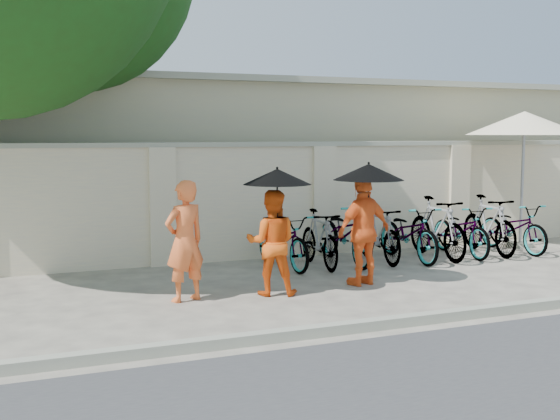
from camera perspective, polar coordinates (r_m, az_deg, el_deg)
name	(u,v)px	position (r m, az deg, el deg)	size (l,w,h in m)	color
ground	(289,300)	(9.51, 0.70, -7.31)	(80.00, 80.00, 0.00)	#ABA28E
kerb	(348,327)	(8.01, 5.54, -9.48)	(40.00, 0.16, 0.12)	gray
compound_wall	(270,202)	(12.65, -0.82, 0.66)	(20.00, 0.30, 2.00)	beige
building_behind	(250,160)	(16.51, -2.45, 4.05)	(14.00, 6.00, 3.20)	tan
monk_left	(185,241)	(9.39, -7.75, -2.51)	(0.59, 0.39, 1.62)	orange
monk_center	(272,243)	(9.67, -0.68, -2.66)	(0.71, 0.55, 1.46)	#EB5511
parasol_center	(277,177)	(9.52, -0.23, 2.72)	(0.94, 0.94, 0.92)	black
monk_right	(364,231)	(10.37, 6.83, -1.69)	(0.94, 0.39, 1.61)	orange
parasol_right	(369,172)	(10.23, 7.21, 3.08)	(1.03, 1.03, 0.88)	black
patio_umbrella	(524,125)	(14.49, 19.24, 6.56)	(2.65, 2.65, 2.66)	gray
bike_0	(284,241)	(11.63, 0.29, -2.54)	(0.60, 1.73, 0.91)	gray
bike_1	(319,239)	(11.71, 3.21, -2.35)	(0.45, 1.60, 0.96)	gray
bike_2	(346,233)	(12.11, 5.37, -1.91)	(0.69, 1.97, 1.04)	gray
bike_3	(379,234)	(12.28, 8.04, -1.94)	(0.46, 1.64, 0.99)	gray
bike_4	(409,233)	(12.54, 10.44, -1.87)	(0.64, 1.84, 0.96)	gray
bike_5	(437,228)	(12.84, 12.65, -1.42)	(0.52, 1.83, 1.10)	gray
bike_6	(461,230)	(13.25, 14.52, -1.61)	(0.62, 1.77, 0.93)	gray
bike_7	(489,225)	(13.56, 16.61, -1.17)	(0.51, 1.81, 1.09)	gray
bike_8	(513,228)	(13.94, 18.44, -1.36)	(0.61, 1.76, 0.92)	gray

